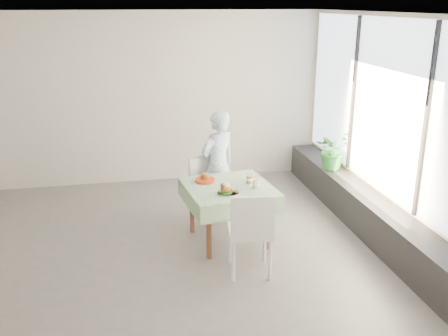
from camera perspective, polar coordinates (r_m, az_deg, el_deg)
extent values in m
plane|color=#595754|center=(6.40, -7.79, -8.85)|extent=(6.00, 6.00, 0.00)
plane|color=white|center=(5.69, -9.05, 17.07)|extent=(6.00, 6.00, 0.00)
cube|color=beige|center=(8.33, -9.45, 7.72)|extent=(6.00, 0.02, 2.80)
cube|color=beige|center=(3.54, -5.83, -7.01)|extent=(6.00, 0.02, 2.80)
cube|color=beige|center=(6.74, 18.07, 4.54)|extent=(0.02, 5.00, 2.80)
cube|color=#D1E0F9|center=(6.67, 18.05, 6.61)|extent=(0.01, 4.80, 2.18)
cube|color=black|center=(7.00, 15.70, -4.68)|extent=(0.40, 4.80, 0.50)
cube|color=brown|center=(6.21, 0.54, -2.35)|extent=(1.01, 1.01, 0.04)
cube|color=white|center=(6.20, 0.55, -2.13)|extent=(1.16, 1.16, 0.01)
cube|color=white|center=(6.87, -1.53, -2.52)|extent=(0.59, 0.59, 0.04)
cube|color=white|center=(6.93, -2.59, -0.27)|extent=(0.39, 0.25, 0.43)
cube|color=white|center=(5.58, 2.98, -7.20)|extent=(0.53, 0.53, 0.04)
cube|color=white|center=(5.28, 3.31, -5.68)|extent=(0.47, 0.10, 0.47)
imported|color=#8ABDDD|center=(6.88, -0.69, 0.27)|extent=(0.67, 0.59, 1.54)
cylinder|color=white|center=(5.95, 0.51, -2.89)|extent=(0.28, 0.28, 0.02)
cylinder|color=#1B5114|center=(5.94, 0.22, -2.80)|extent=(0.15, 0.15, 0.02)
ellipsoid|color=#9E5D26|center=(5.92, 0.22, -2.40)|extent=(0.13, 0.12, 0.10)
ellipsoid|color=white|center=(5.91, 0.22, -1.99)|extent=(0.09, 0.09, 0.06)
cylinder|color=#A92410|center=(5.95, 1.35, -2.70)|extent=(0.05, 0.05, 0.03)
cylinder|color=white|center=(6.29, 2.96, -1.20)|extent=(0.08, 0.08, 0.12)
cylinder|color=orange|center=(6.30, 2.96, -1.31)|extent=(0.07, 0.07, 0.09)
cylinder|color=white|center=(6.27, 2.97, -0.65)|extent=(0.09, 0.09, 0.01)
cylinder|color=gold|center=(6.26, 3.02, -0.27)|extent=(0.01, 0.03, 0.17)
cylinder|color=white|center=(6.12, 3.69, -1.69)|extent=(0.10, 0.10, 0.14)
cylinder|color=white|center=(6.13, 3.69, -1.83)|extent=(0.09, 0.09, 0.10)
cylinder|color=white|center=(6.10, 3.70, -1.04)|extent=(0.10, 0.10, 0.01)
cylinder|color=gold|center=(6.08, 3.77, -0.59)|extent=(0.01, 0.04, 0.19)
cylinder|color=#BB3613|center=(6.34, -2.19, -1.41)|extent=(0.25, 0.25, 0.04)
cylinder|color=white|center=(6.34, -2.19, -1.32)|extent=(0.21, 0.21, 0.01)
ellipsoid|color=#9E5D26|center=(6.33, -2.19, -0.97)|extent=(0.11, 0.11, 0.09)
imported|color=#256F32|center=(7.69, 12.33, 2.07)|extent=(0.70, 0.67, 0.60)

